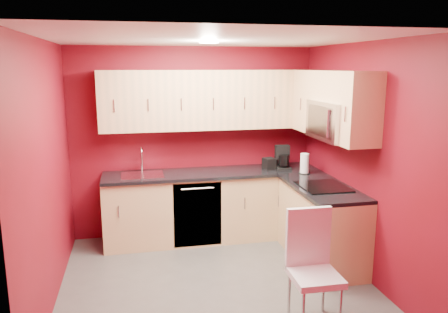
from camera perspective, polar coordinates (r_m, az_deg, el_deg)
name	(u,v)px	position (r m, az deg, el deg)	size (l,w,h in m)	color
floor	(216,281)	(4.84, -1.11, -15.95)	(3.20, 3.20, 0.00)	#4B4946
ceiling	(214,39)	(4.29, -1.25, 15.11)	(3.20, 3.20, 0.00)	white
wall_back	(194,142)	(5.85, -3.95, 1.88)	(3.20, 3.20, 0.00)	maroon
wall_front	(257,216)	(3.00, 4.29, -7.72)	(3.20, 3.20, 0.00)	maroon
wall_left	(47,175)	(4.40, -22.13, -2.25)	(3.00, 3.00, 0.00)	maroon
wall_right	(360,160)	(4.95, 17.34, -0.44)	(3.00, 3.00, 0.00)	maroon
base_cabinets_back	(213,206)	(5.79, -1.44, -6.52)	(2.80, 0.60, 0.87)	#D2B578
base_cabinets_right	(321,225)	(5.25, 12.56, -8.75)	(0.60, 1.30, 0.87)	#D2B578
countertop_back	(213,173)	(5.65, -1.44, -2.18)	(2.80, 0.63, 0.04)	black
countertop_right	(322,188)	(5.09, 12.71, -4.02)	(0.63, 1.27, 0.04)	black
upper_cabinets_back	(211,100)	(5.64, -1.75, 7.42)	(2.80, 0.35, 0.75)	tan
upper_cabinets_right	(330,98)	(5.17, 13.67, 7.41)	(0.35, 1.55, 0.75)	tan
microwave	(336,121)	(4.96, 14.42, 4.56)	(0.42, 0.76, 0.42)	silver
cooktop	(323,187)	(5.05, 12.83, -3.86)	(0.50, 0.55, 0.01)	black
sink	(142,172)	(5.57, -10.62, -2.02)	(0.52, 0.42, 0.35)	silver
dishwasher_front	(198,215)	(5.48, -3.47, -7.61)	(0.60, 0.02, 0.82)	black
downlight	(209,42)	(4.59, -1.98, 14.70)	(0.20, 0.20, 0.01)	white
coffee_maker	(283,158)	(5.82, 7.75, -0.13)	(0.18, 0.25, 0.31)	black
napkin_holder	(269,164)	(5.80, 5.89, -0.92)	(0.14, 0.14, 0.15)	black
paper_towel	(305,164)	(5.62, 10.48, -0.91)	(0.15, 0.15, 0.26)	white
dining_chair	(315,270)	(3.99, 11.82, -14.35)	(0.41, 0.43, 1.02)	silver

